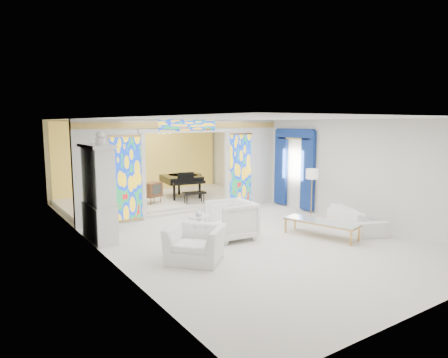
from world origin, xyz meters
TOP-DOWN VIEW (x-y plane):
  - floor at (0.00, 0.00)m, footprint 12.00×12.00m
  - ceiling at (0.00, 0.00)m, footprint 7.00×12.00m
  - wall_back at (0.00, 6.00)m, footprint 7.00×0.02m
  - wall_front at (0.00, -6.00)m, footprint 7.00×0.02m
  - wall_left at (-3.50, 0.00)m, footprint 0.02×12.00m
  - wall_right at (3.50, 0.00)m, footprint 0.02×12.00m
  - partition_wall at (0.00, 2.00)m, footprint 7.00×0.22m
  - stained_glass_left at (-2.03, 1.89)m, footprint 0.90×0.04m
  - stained_glass_right at (2.03, 1.89)m, footprint 0.90×0.04m
  - stained_glass_transom at (0.00, 1.89)m, footprint 2.00×0.04m
  - alcove_platform at (0.00, 4.10)m, footprint 6.80×3.80m
  - gold_curtain_back at (0.00, 5.88)m, footprint 6.70×0.10m
  - chandelier at (0.20, 4.00)m, footprint 0.48×0.48m
  - blue_drapes at (3.40, 0.70)m, footprint 0.14×1.85m
  - china_cabinet at (-3.22, 0.60)m, footprint 0.56×1.46m
  - armchair_left at (-2.00, -2.05)m, footprint 1.51×1.51m
  - armchair_right at (-0.44, -1.14)m, footprint 1.16×1.13m
  - sofa at (2.95, -2.26)m, footprint 1.51×2.15m
  - side_table at (-1.28, -0.97)m, footprint 0.57×0.57m
  - vase at (-1.28, -0.97)m, footprint 0.20×0.20m
  - coffee_table at (1.55, -2.28)m, footprint 1.10×2.00m
  - floor_lamp at (2.80, -0.72)m, footprint 0.46×0.46m
  - grand_piano at (0.87, 3.90)m, footprint 1.74×2.48m
  - tv_console at (-0.62, 3.33)m, footprint 0.72×0.62m

SIDE VIEW (x-z plane):
  - floor at x=0.00m, z-range 0.00..0.00m
  - alcove_platform at x=0.00m, z-range 0.00..0.18m
  - sofa at x=2.95m, z-range 0.00..0.59m
  - armchair_left at x=-2.00m, z-range 0.00..0.74m
  - coffee_table at x=1.55m, z-range 0.18..0.60m
  - side_table at x=-1.28m, z-range 0.10..0.77m
  - armchair_right at x=-0.44m, z-range 0.00..0.97m
  - tv_console at x=-0.62m, z-range 0.29..0.99m
  - vase at x=-1.28m, z-range 0.67..0.86m
  - grand_piano at x=0.87m, z-range 0.35..1.32m
  - china_cabinet at x=-3.22m, z-range -0.19..2.53m
  - floor_lamp at x=2.80m, z-range 0.54..2.06m
  - stained_glass_left at x=-2.03m, z-range 0.10..2.50m
  - stained_glass_right at x=2.03m, z-range 0.10..2.50m
  - wall_back at x=0.00m, z-range 0.00..3.00m
  - wall_front at x=0.00m, z-range 0.00..3.00m
  - wall_left at x=-3.50m, z-range 0.00..3.00m
  - wall_right at x=3.50m, z-range 0.00..3.00m
  - gold_curtain_back at x=0.00m, z-range 0.05..2.95m
  - blue_drapes at x=3.40m, z-range 0.25..2.90m
  - partition_wall at x=0.00m, z-range 0.15..3.15m
  - chandelier at x=0.20m, z-range 2.40..2.70m
  - stained_glass_transom at x=0.00m, z-range 2.65..2.99m
  - ceiling at x=0.00m, z-range 2.99..3.01m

